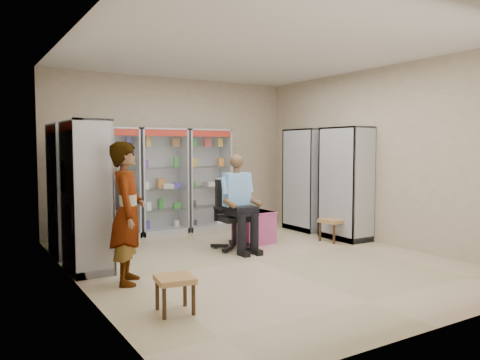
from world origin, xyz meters
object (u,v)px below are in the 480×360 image
cabinet_left_far (69,190)px  cabinet_left_near (87,196)px  seated_shopkeeper (236,205)px  wooden_chair (111,219)px  office_chair (234,214)px  woven_stool_b (175,294)px  cabinet_right_far (306,180)px  woven_stool_a (333,230)px  cabinet_back_mid (162,181)px  standing_man (128,213)px  cabinet_back_left (112,183)px  pink_trunk (254,227)px  cabinet_right_near (346,183)px  cabinet_back_right (207,179)px

cabinet_left_far → cabinet_left_near: size_ratio=1.00×
cabinet_left_far → seated_shopkeeper: (2.34, -1.03, -0.28)m
cabinet_left_far → wooden_chair: cabinet_left_far is taller
cabinet_left_far → office_chair: 2.58m
wooden_chair → woven_stool_b: size_ratio=2.59×
cabinet_right_far → woven_stool_a: 1.44m
cabinet_back_mid → cabinet_left_far: 2.10m
wooden_chair → office_chair: (1.66, -1.18, 0.09)m
seated_shopkeeper → standing_man: size_ratio=0.84×
cabinet_right_far → seated_shopkeeper: (-2.12, -0.83, -0.28)m
cabinet_left_near → seated_shopkeeper: 2.36m
cabinet_back_left → cabinet_right_far: bearing=-17.8°
cabinet_left_near → pink_trunk: (2.88, 0.37, -0.72)m
cabinet_right_near → woven_stool_b: bearing=114.5°
cabinet_left_far → wooden_chair: size_ratio=2.13×
cabinet_right_near → cabinet_left_far: bearing=73.7°
cabinet_right_near → cabinet_left_near: (-4.46, 0.20, 0.00)m
cabinet_right_near → woven_stool_b: (-4.11, -1.87, -0.82)m
cabinet_right_near → pink_trunk: (-1.58, 0.57, -0.72)m
cabinet_left_far → standing_man: bearing=8.2°
seated_shopkeeper → cabinet_back_left: bearing=128.4°
wooden_chair → office_chair: bearing=-35.3°
cabinet_right_near → seated_shopkeeper: bearing=82.7°
standing_man → cabinet_back_mid: bearing=-5.7°
pink_trunk → woven_stool_b: bearing=-136.0°
cabinet_left_near → cabinet_back_right: bearing=125.7°
cabinet_left_far → cabinet_back_mid: bearing=116.3°
cabinet_back_right → seated_shopkeeper: bearing=-103.9°
cabinet_back_right → woven_stool_b: size_ratio=5.50×
wooden_chair → woven_stool_a: size_ratio=2.40×
cabinet_left_far → woven_stool_a: size_ratio=5.10×
cabinet_back_right → wooden_chair: cabinet_back_right is taller
cabinet_back_left → cabinet_left_near: 2.23m
cabinet_right_far → standing_man: 4.53m
cabinet_right_far → woven_stool_a: (-0.33, -1.14, -0.80)m
cabinet_back_right → seated_shopkeeper: 2.04m
pink_trunk → woven_stool_a: (1.25, -0.61, -0.08)m
pink_trunk → cabinet_left_far: bearing=165.8°
cabinet_back_left → woven_stool_a: cabinet_back_left is taller
cabinet_left_far → woven_stool_b: (0.35, -3.17, -0.82)m
cabinet_left_far → standing_man: (0.28, -1.94, -0.15)m
cabinet_right_far → cabinet_right_near: bearing=-180.0°
seated_shopkeeper → woven_stool_b: bearing=-130.3°
cabinet_back_mid → cabinet_right_far: 2.82m
woven_stool_a → wooden_chair: bearing=155.9°
cabinet_right_near → wooden_chair: (-3.78, 1.50, -0.53)m
cabinet_right_near → pink_trunk: size_ratio=3.50×
cabinet_left_far → woven_stool_b: 3.29m
wooden_chair → woven_stool_a: 3.79m
standing_man → cabinet_back_right: bearing=-18.2°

